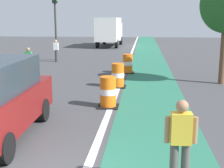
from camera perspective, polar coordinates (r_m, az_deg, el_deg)
name	(u,v)px	position (r m, az deg, el deg)	size (l,w,h in m)	color
bike_lane_strip	(150,75)	(17.19, 7.06, 1.57)	(2.50, 80.00, 0.01)	#286B51
lane_divider_stripe	(123,75)	(17.22, 2.06, 1.67)	(0.20, 80.00, 0.01)	silver
skateboarder_on_lane	(180,143)	(5.64, 12.50, -10.53)	(0.57, 0.81, 1.69)	black
traffic_barrel_front	(108,92)	(10.83, -0.73, -1.53)	(0.73, 0.73, 1.09)	orange
traffic_barrel_mid	(118,76)	(14.05, 1.07, 1.56)	(0.73, 0.73, 1.09)	orange
traffic_barrel_back	(128,64)	(17.84, 2.90, 3.74)	(0.73, 0.73, 1.09)	orange
delivery_truck_down_block	(110,30)	(35.78, -0.44, 9.90)	(2.48, 7.65, 3.23)	silver
traffic_light_corner	(55,13)	(23.94, -10.41, 12.74)	(0.41, 0.32, 5.10)	#2D2D2D
pedestrian_crossing	(56,50)	(22.93, -10.26, 6.19)	(0.34, 0.20, 1.61)	#33333D
pedestrian_waiting	(29,62)	(16.76, -15.08, 3.97)	(0.34, 0.20, 1.61)	#33333D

